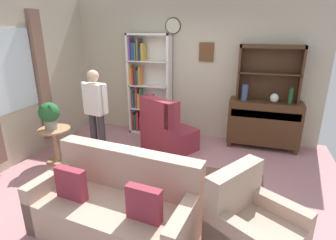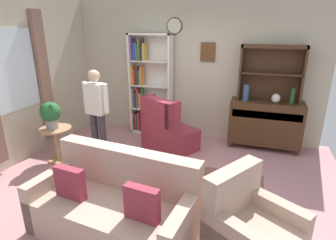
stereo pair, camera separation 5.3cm
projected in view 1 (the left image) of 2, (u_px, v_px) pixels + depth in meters
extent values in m
cube|color=#B27A7F|center=(158.00, 184.00, 4.05)|extent=(5.40, 4.60, 0.02)
cube|color=#BCB299|center=(192.00, 69.00, 5.52)|extent=(5.00, 0.06, 2.80)
cylinder|color=beige|center=(173.00, 26.00, 5.32)|extent=(0.28, 0.03, 0.28)
torus|color=#382314|center=(173.00, 26.00, 5.32)|extent=(0.31, 0.02, 0.31)
cube|color=brown|center=(206.00, 52.00, 5.27)|extent=(0.28, 0.03, 0.36)
cube|color=#BCB299|center=(7.00, 81.00, 4.32)|extent=(0.06, 4.20, 2.80)
cube|color=silver|center=(11.00, 71.00, 4.34)|extent=(0.02, 0.90, 1.30)
cube|color=#7F5B4C|center=(42.00, 77.00, 4.91)|extent=(0.08, 0.24, 2.30)
cube|color=brown|center=(164.00, 197.00, 3.72)|extent=(2.61, 2.07, 0.01)
cube|color=silver|center=(131.00, 84.00, 5.82)|extent=(0.04, 0.30, 2.10)
cube|color=silver|center=(169.00, 87.00, 5.57)|extent=(0.04, 0.30, 2.10)
cube|color=silver|center=(149.00, 34.00, 5.36)|extent=(0.90, 0.30, 0.04)
cube|color=silver|center=(151.00, 131.00, 6.03)|extent=(0.90, 0.30, 0.04)
cube|color=silver|center=(152.00, 84.00, 5.82)|extent=(0.90, 0.01, 2.10)
cube|color=silver|center=(150.00, 109.00, 5.86)|extent=(0.86, 0.30, 0.02)
cube|color=#B22D33|center=(134.00, 121.00, 6.05)|extent=(0.04, 0.17, 0.37)
cube|color=#337247|center=(136.00, 121.00, 6.04)|extent=(0.03, 0.14, 0.35)
cube|color=#284C8C|center=(137.00, 121.00, 6.03)|extent=(0.03, 0.13, 0.36)
cube|color=#B22D33|center=(139.00, 121.00, 6.01)|extent=(0.04, 0.18, 0.40)
cube|color=#B22D33|center=(141.00, 123.00, 6.01)|extent=(0.04, 0.13, 0.31)
cube|color=#284C8C|center=(143.00, 121.00, 5.99)|extent=(0.03, 0.18, 0.39)
cube|color=#284C8C|center=(144.00, 122.00, 5.98)|extent=(0.04, 0.14, 0.38)
cube|color=#3F3833|center=(146.00, 124.00, 5.98)|extent=(0.03, 0.10, 0.29)
cube|color=#337247|center=(148.00, 122.00, 5.95)|extent=(0.03, 0.20, 0.40)
cube|color=silver|center=(150.00, 86.00, 5.69)|extent=(0.86, 0.30, 0.02)
cube|color=#CC7233|center=(133.00, 99.00, 5.89)|extent=(0.02, 0.20, 0.34)
cube|color=#284C8C|center=(134.00, 100.00, 5.89)|extent=(0.04, 0.17, 0.33)
cube|color=#337247|center=(136.00, 100.00, 5.87)|extent=(0.04, 0.10, 0.34)
cube|color=#B22D33|center=(138.00, 98.00, 5.85)|extent=(0.04, 0.17, 0.42)
cube|color=gold|center=(140.00, 100.00, 5.85)|extent=(0.04, 0.16, 0.32)
cube|color=#337247|center=(141.00, 98.00, 5.82)|extent=(0.03, 0.13, 0.43)
cube|color=silver|center=(149.00, 61.00, 5.53)|extent=(0.86, 0.30, 0.02)
cube|color=gold|center=(132.00, 75.00, 5.72)|extent=(0.02, 0.22, 0.40)
cube|color=#CC7233|center=(133.00, 76.00, 5.72)|extent=(0.04, 0.24, 0.35)
cube|color=#B22D33|center=(135.00, 77.00, 5.71)|extent=(0.03, 0.23, 0.33)
cube|color=#3F3833|center=(136.00, 76.00, 5.69)|extent=(0.04, 0.16, 0.37)
cube|color=#337247|center=(139.00, 77.00, 5.69)|extent=(0.04, 0.14, 0.31)
cube|color=#CC7233|center=(141.00, 76.00, 5.67)|extent=(0.04, 0.18, 0.38)
cube|color=#723F7F|center=(131.00, 49.00, 5.55)|extent=(0.04, 0.20, 0.43)
cube|color=#284C8C|center=(133.00, 52.00, 5.55)|extent=(0.04, 0.12, 0.34)
cube|color=#284C8C|center=(135.00, 51.00, 5.54)|extent=(0.03, 0.13, 0.36)
cube|color=#337247|center=(136.00, 52.00, 5.53)|extent=(0.03, 0.17, 0.34)
cube|color=gold|center=(138.00, 50.00, 5.50)|extent=(0.04, 0.14, 0.43)
cube|color=#3F3833|center=(140.00, 50.00, 5.49)|extent=(0.03, 0.23, 0.43)
cube|color=#284C8C|center=(142.00, 53.00, 5.51)|extent=(0.03, 0.16, 0.29)
cube|color=gold|center=(144.00, 52.00, 5.48)|extent=(0.04, 0.21, 0.35)
cube|color=#422816|center=(264.00, 122.00, 5.14)|extent=(1.30, 0.45, 0.82)
cube|color=#422816|center=(229.00, 144.00, 5.30)|extent=(0.06, 0.06, 0.10)
cube|color=#422816|center=(295.00, 152.00, 4.96)|extent=(0.06, 0.06, 0.10)
cube|color=#422816|center=(230.00, 137.00, 5.62)|extent=(0.06, 0.06, 0.10)
cube|color=#422816|center=(293.00, 145.00, 5.27)|extent=(0.06, 0.06, 0.10)
cube|color=#352012|center=(265.00, 115.00, 4.87)|extent=(1.20, 0.01, 0.14)
cube|color=#422816|center=(239.00, 72.00, 5.07)|extent=(0.04, 0.26, 1.00)
cube|color=#422816|center=(301.00, 75.00, 4.76)|extent=(0.04, 0.26, 1.00)
cube|color=#422816|center=(272.00, 46.00, 4.76)|extent=(1.10, 0.26, 0.06)
cube|color=#422816|center=(269.00, 73.00, 4.92)|extent=(1.06, 0.26, 0.02)
cube|color=#422816|center=(269.00, 72.00, 5.03)|extent=(1.10, 0.01, 1.00)
cylinder|color=#33476B|center=(245.00, 93.00, 5.00)|extent=(0.11, 0.11, 0.30)
ellipsoid|color=beige|center=(274.00, 98.00, 4.88)|extent=(0.15, 0.15, 0.17)
cylinder|color=#194223|center=(291.00, 96.00, 4.77)|extent=(0.07, 0.07, 0.29)
cube|color=tan|center=(114.00, 218.00, 3.01)|extent=(1.88, 1.03, 0.42)
cube|color=tan|center=(128.00, 168.00, 3.15)|extent=(1.81, 0.39, 0.48)
cube|color=tan|center=(56.00, 193.00, 3.30)|extent=(0.23, 0.86, 0.60)
cube|color=tan|center=(185.00, 232.00, 2.67)|extent=(0.23, 0.86, 0.60)
cube|color=maroon|center=(71.00, 183.00, 2.95)|extent=(0.37, 0.14, 0.36)
cube|color=maroon|center=(144.00, 204.00, 2.61)|extent=(0.37, 0.14, 0.36)
cube|color=white|center=(127.00, 149.00, 3.07)|extent=(0.38, 0.22, 0.00)
cube|color=tan|center=(256.00, 239.00, 2.72)|extent=(1.06, 1.05, 0.40)
cube|color=tan|center=(234.00, 189.00, 2.79)|extent=(0.54, 0.74, 0.48)
cube|color=tan|center=(272.00, 220.00, 2.89)|extent=(0.74, 0.52, 0.55)
cube|color=maroon|center=(170.00, 140.00, 5.10)|extent=(1.08, 1.09, 0.42)
cube|color=maroon|center=(157.00, 116.00, 4.74)|extent=(0.77, 0.57, 0.63)
cube|color=maroon|center=(172.00, 115.00, 4.50)|extent=(0.23, 0.29, 0.44)
cube|color=maroon|center=(147.00, 107.00, 4.98)|extent=(0.23, 0.29, 0.44)
cylinder|color=#A87F56|center=(54.00, 129.00, 4.54)|extent=(0.52, 0.52, 0.03)
cylinder|color=#A87F56|center=(57.00, 146.00, 4.64)|extent=(0.08, 0.08, 0.58)
cylinder|color=#A87F56|center=(59.00, 160.00, 4.73)|extent=(0.36, 0.36, 0.03)
cylinder|color=gray|center=(51.00, 125.00, 4.49)|extent=(0.19, 0.19, 0.16)
sphere|color=#235B2D|center=(49.00, 112.00, 4.42)|extent=(0.33, 0.33, 0.33)
ellipsoid|color=#235B2D|center=(42.00, 112.00, 4.32)|extent=(0.10, 0.06, 0.23)
ellipsoid|color=#235B2D|center=(50.00, 112.00, 4.32)|extent=(0.10, 0.06, 0.23)
cylinder|color=beige|center=(81.00, 153.00, 4.93)|extent=(0.13, 0.13, 0.10)
sphere|color=#387F42|center=(80.00, 146.00, 4.88)|extent=(0.22, 0.22, 0.22)
ellipsoid|color=#387F42|center=(84.00, 145.00, 4.86)|extent=(0.06, 0.04, 0.16)
ellipsoid|color=#387F42|center=(76.00, 145.00, 4.84)|extent=(0.06, 0.04, 0.16)
ellipsoid|color=#387F42|center=(80.00, 143.00, 4.95)|extent=(0.06, 0.04, 0.16)
cylinder|color=#38333D|center=(94.00, 135.00, 4.77)|extent=(0.14, 0.14, 0.82)
cylinder|color=#38333D|center=(102.00, 137.00, 4.69)|extent=(0.14, 0.14, 0.82)
cube|color=silver|center=(95.00, 99.00, 4.52)|extent=(0.37, 0.25, 0.52)
sphere|color=tan|center=(93.00, 76.00, 4.39)|extent=(0.23, 0.23, 0.20)
cylinder|color=silver|center=(85.00, 96.00, 4.60)|extent=(0.09, 0.09, 0.48)
cylinder|color=silver|center=(105.00, 99.00, 4.41)|extent=(0.09, 0.09, 0.48)
cube|color=#422816|center=(164.00, 166.00, 3.72)|extent=(0.80, 0.50, 0.03)
cube|color=#422816|center=(133.00, 183.00, 3.70)|extent=(0.05, 0.05, 0.39)
cube|color=#422816|center=(186.00, 193.00, 3.49)|extent=(0.05, 0.05, 0.39)
cube|color=#422816|center=(145.00, 168.00, 4.09)|extent=(0.05, 0.05, 0.39)
cube|color=#422816|center=(193.00, 176.00, 3.88)|extent=(0.05, 0.05, 0.39)
cube|color=#CC7233|center=(158.00, 162.00, 3.78)|extent=(0.15, 0.10, 0.02)
cube|color=#B22D33|center=(159.00, 161.00, 3.77)|extent=(0.15, 0.15, 0.02)
cube|color=#CC7233|center=(158.00, 160.00, 3.76)|extent=(0.14, 0.14, 0.03)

